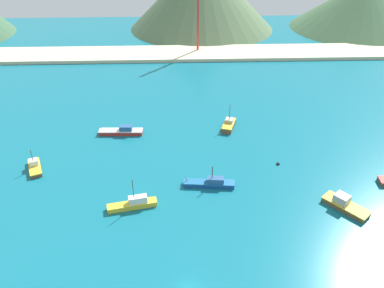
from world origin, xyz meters
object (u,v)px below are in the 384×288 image
object	(u,v)px
fishing_boat_2	(122,131)
fishing_boat_5	(229,125)
fishing_boat_4	(35,167)
fishing_boat_9	(210,183)
fishing_boat_10	(134,204)
buoy_0	(278,164)
fishing_boat_1	(345,204)
radio_tower	(198,11)

from	to	relation	value
fishing_boat_2	fishing_boat_5	bearing A→B (deg)	4.26
fishing_boat_2	fishing_boat_5	xyz separation A→B (m)	(27.99, 2.08, 0.09)
fishing_boat_4	fishing_boat_5	bearing A→B (deg)	20.42
fishing_boat_5	fishing_boat_9	distance (m)	25.32
fishing_boat_10	buoy_0	world-z (taller)	fishing_boat_10
buoy_0	fishing_boat_10	bearing A→B (deg)	-157.31
fishing_boat_5	buoy_0	bearing A→B (deg)	-61.75
fishing_boat_1	fishing_boat_4	size ratio (longest dim) A/B	1.23
fishing_boat_5	buoy_0	world-z (taller)	fishing_boat_5
fishing_boat_5	fishing_boat_10	size ratio (longest dim) A/B	0.73
fishing_boat_9	fishing_boat_10	size ratio (longest dim) A/B	1.11
fishing_boat_2	fishing_boat_10	distance (m)	28.95
fishing_boat_9	fishing_boat_10	xyz separation A→B (m)	(-15.47, -6.10, 0.14)
fishing_boat_1	fishing_boat_5	xyz separation A→B (m)	(-18.74, 32.32, 0.00)
fishing_boat_4	radio_tower	world-z (taller)	radio_tower
fishing_boat_4	buoy_0	xyz separation A→B (m)	(54.93, -0.26, -0.55)
fishing_boat_9	fishing_boat_10	distance (m)	16.63
fishing_boat_2	fishing_boat_5	world-z (taller)	fishing_boat_5
fishing_boat_1	fishing_boat_2	distance (m)	55.66
fishing_boat_2	fishing_boat_4	distance (m)	23.12
fishing_boat_1	buoy_0	distance (m)	17.81
fishing_boat_4	buoy_0	distance (m)	54.93
fishing_boat_9	fishing_boat_5	bearing A→B (deg)	74.28
fishing_boat_4	fishing_boat_9	world-z (taller)	fishing_boat_4
fishing_boat_10	buoy_0	distance (m)	34.26
buoy_0	radio_tower	size ratio (longest dim) A/B	0.03
fishing_boat_2	fishing_boat_4	size ratio (longest dim) A/B	1.56
fishing_boat_10	fishing_boat_4	bearing A→B (deg)	149.99
radio_tower	buoy_0	bearing A→B (deg)	-79.57
fishing_boat_10	fishing_boat_2	bearing A→B (deg)	101.28
fishing_boat_2	fishing_boat_1	bearing A→B (deg)	-32.90
fishing_boat_4	fishing_boat_5	size ratio (longest dim) A/B	1.01
radio_tower	fishing_boat_9	bearing A→B (deg)	-91.17
fishing_boat_1	fishing_boat_2	xyz separation A→B (m)	(-46.74, 30.23, -0.09)
fishing_boat_10	fishing_boat_9	bearing A→B (deg)	21.51
fishing_boat_5	fishing_boat_9	world-z (taller)	fishing_boat_5
fishing_boat_9	buoy_0	world-z (taller)	fishing_boat_9
fishing_boat_10	buoy_0	xyz separation A→B (m)	(31.60, 13.22, -0.74)
buoy_0	radio_tower	distance (m)	81.06
radio_tower	fishing_boat_4	bearing A→B (deg)	-117.50
fishing_boat_2	fishing_boat_5	size ratio (longest dim) A/B	1.57
fishing_boat_1	fishing_boat_9	world-z (taller)	fishing_boat_9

